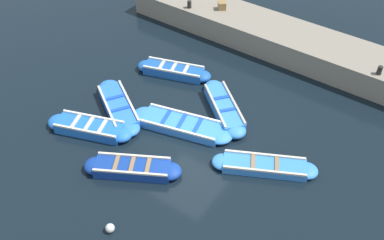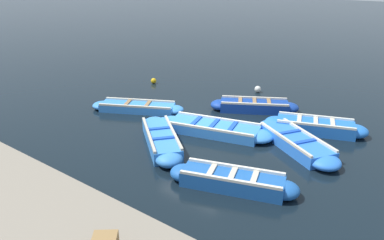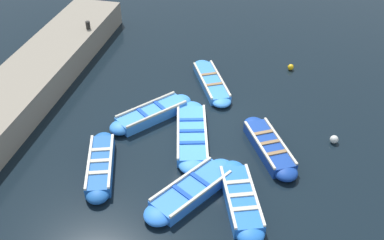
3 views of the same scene
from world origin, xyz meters
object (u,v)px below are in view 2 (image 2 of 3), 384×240
object	(u,v)px
boat_inner_gap	(161,139)
boat_tucked	(296,142)
boat_centre	(214,129)
buoy_yellow_far	(154,81)
boat_drifting	(315,127)
boat_stern_in	(254,106)
boat_outer_right	(232,181)
buoy_orange_near	(258,89)
boat_broadside	(138,107)

from	to	relation	value
boat_inner_gap	boat_tucked	bearing A→B (deg)	124.10
boat_centre	buoy_yellow_far	bearing A→B (deg)	-119.56
boat_tucked	boat_centre	xyz separation A→B (m)	(0.60, -2.63, -0.02)
boat_drifting	buoy_yellow_far	world-z (taller)	boat_drifting
boat_stern_in	boat_drifting	size ratio (longest dim) A/B	0.97
boat_stern_in	boat_tucked	world-z (taller)	boat_stern_in
boat_outer_right	boat_tucked	size ratio (longest dim) A/B	0.96
boat_outer_right	buoy_yellow_far	xyz separation A→B (m)	(-5.65, -7.77, -0.07)
boat_stern_in	buoy_yellow_far	size ratio (longest dim) A/B	12.76
boat_stern_in	buoy_orange_near	xyz separation A→B (m)	(-2.18, -0.97, -0.05)
boat_broadside	boat_drifting	distance (m)	6.55
boat_broadside	boat_tucked	size ratio (longest dim) A/B	1.02
boat_broadside	boat_centre	world-z (taller)	boat_centre
boat_broadside	buoy_yellow_far	world-z (taller)	boat_broadside
boat_stern_in	buoy_orange_near	bearing A→B (deg)	-155.94
boat_inner_gap	boat_centre	xyz separation A→B (m)	(-1.72, 0.81, -0.04)
boat_broadside	buoy_orange_near	bearing A→B (deg)	151.67
boat_tucked	boat_outer_right	bearing A→B (deg)	-7.15
buoy_yellow_far	boat_inner_gap	bearing A→B (deg)	44.18
boat_centre	buoy_yellow_far	size ratio (longest dim) A/B	15.86
boat_centre	boat_drifting	bearing A→B (deg)	128.36
boat_broadside	boat_outer_right	distance (m)	6.28
boat_broadside	boat_tucked	bearing A→B (deg)	95.56
boat_tucked	boat_stern_in	bearing A→B (deg)	-129.61
boat_centre	buoy_yellow_far	distance (m)	6.36
boat_tucked	boat_centre	bearing A→B (deg)	-77.11
buoy_orange_near	buoy_yellow_far	xyz separation A→B (m)	(1.75, -4.64, -0.01)
boat_broadside	buoy_yellow_far	distance (m)	3.72
boat_broadside	boat_tucked	xyz separation A→B (m)	(-0.60, 6.15, 0.03)
boat_stern_in	boat_outer_right	distance (m)	5.65
boat_tucked	boat_broadside	bearing A→B (deg)	-84.44
boat_stern_in	boat_outer_right	world-z (taller)	boat_outer_right
buoy_orange_near	buoy_yellow_far	bearing A→B (deg)	-69.35
boat_tucked	buoy_orange_near	bearing A→B (deg)	-140.60
buoy_yellow_far	boat_centre	bearing A→B (deg)	60.44
buoy_orange_near	boat_drifting	bearing A→B (deg)	52.23
boat_stern_in	boat_outer_right	bearing A→B (deg)	22.46
boat_inner_gap	boat_broadside	bearing A→B (deg)	-122.42
boat_drifting	boat_centre	bearing A→B (deg)	-51.64
boat_stern_in	boat_outer_right	size ratio (longest dim) A/B	0.99
boat_outer_right	boat_tucked	bearing A→B (deg)	172.85
boat_centre	boat_broadside	bearing A→B (deg)	-90.04
boat_inner_gap	boat_centre	size ratio (longest dim) A/B	0.77
boat_stern_in	boat_broadside	xyz separation A→B (m)	(2.71, -3.60, -0.04)
boat_drifting	buoy_orange_near	world-z (taller)	boat_drifting
boat_inner_gap	buoy_yellow_far	size ratio (longest dim) A/B	12.24
boat_inner_gap	buoy_yellow_far	xyz separation A→B (m)	(-4.86, -4.72, -0.07)
boat_inner_gap	boat_stern_in	bearing A→B (deg)	168.69
boat_stern_in	boat_centre	bearing A→B (deg)	-1.66
boat_inner_gap	boat_outer_right	bearing A→B (deg)	75.53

